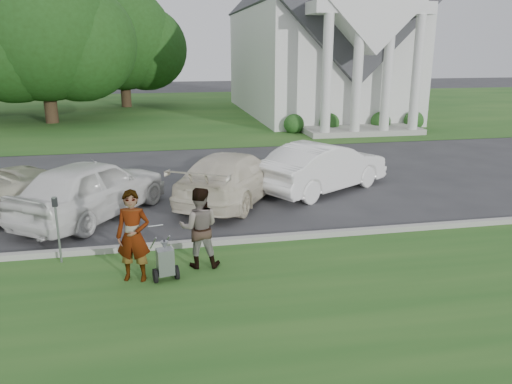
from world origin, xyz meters
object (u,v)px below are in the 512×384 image
object	(u,v)px
person_left	(133,237)
tree_left	(42,35)
parking_meter_near	(57,222)
car_c	(233,177)
car_b	(92,188)
striping_cart	(165,262)
car_d	(324,167)
church	(317,24)
tree_back	(122,43)
person_right	(199,228)

from	to	relation	value
person_left	tree_left	bearing A→B (deg)	117.74
parking_meter_near	car_c	xyz separation A→B (m)	(4.26, 3.82, -0.20)
parking_meter_near	car_b	distance (m)	3.03
striping_cart	car_c	distance (m)	5.52
person_left	car_d	xyz separation A→B (m)	(5.67, 5.47, -0.14)
church	person_left	world-z (taller)	church
car_c	tree_back	bearing A→B (deg)	-49.58
person_right	car_d	distance (m)	6.70
person_left	car_c	bearing A→B (deg)	75.36
person_left	car_d	size ratio (longest dim) A/B	0.39
tree_left	person_right	world-z (taller)	tree_left
church	tree_left	distance (m)	17.07
person_right	tree_left	bearing A→B (deg)	-64.63
car_d	car_b	bearing A→B (deg)	69.54
tree_left	striping_cart	bearing A→B (deg)	-74.66
tree_left	car_b	xyz separation A→B (m)	(4.50, -18.79, -4.30)
striping_cart	car_c	world-z (taller)	car_c
parking_meter_near	car_c	distance (m)	5.73
striping_cart	parking_meter_near	xyz separation A→B (m)	(-2.17, 1.27, 0.54)
car_b	car_d	xyz separation A→B (m)	(6.92, 1.33, -0.03)
person_left	church	bearing A→B (deg)	78.58
car_d	person_right	bearing A→B (deg)	107.91
church	tree_back	world-z (taller)	church
tree_back	striping_cart	world-z (taller)	tree_back
tree_left	parking_meter_near	bearing A→B (deg)	-79.19
striping_cart	church	bearing A→B (deg)	54.70
person_left	car_c	world-z (taller)	person_left
car_c	car_b	bearing A→B (deg)	42.56
tree_back	striping_cart	bearing A→B (deg)	-85.72
tree_left	striping_cart	world-z (taller)	tree_left
person_right	car_c	size ratio (longest dim) A/B	0.34
person_left	tree_back	bearing A→B (deg)	106.90
car_c	striping_cart	bearing A→B (deg)	98.44
car_b	car_d	world-z (taller)	car_b
car_c	person_right	bearing A→B (deg)	104.03
person_right	car_c	world-z (taller)	person_right
church	person_right	size ratio (longest dim) A/B	14.20
church	tree_left	xyz separation A→B (m)	(-17.01, -1.13, -0.83)
church	striping_cart	size ratio (longest dim) A/B	23.70
church	tree_left	size ratio (longest dim) A/B	2.27
tree_left	car_d	distance (m)	21.31
striping_cart	tree_left	bearing A→B (deg)	93.86
person_right	car_d	xyz separation A→B (m)	(4.37, 5.07, -0.08)
church	striping_cart	xyz separation A→B (m)	(-10.68, -24.20, -5.55)
tree_left	striping_cart	distance (m)	24.38
car_b	car_c	distance (m)	4.00
tree_left	tree_back	bearing A→B (deg)	63.43
parking_meter_near	tree_left	bearing A→B (deg)	100.81
tree_left	person_right	distance (m)	23.99
car_b	tree_left	bearing A→B (deg)	-42.48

